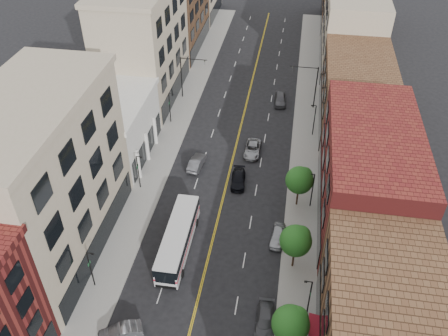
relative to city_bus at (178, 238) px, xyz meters
The scene contains 28 objects.
sidewalk_left 21.53m from the city_bus, 107.49° to the left, with size 4.00×110.00×0.15m, color gray.
sidewalk_right 24.61m from the city_bus, 56.50° to the left, with size 4.00×110.00×0.15m, color gray.
bldg_l_tanoffice 15.36m from the city_bus, behind, with size 10.00×22.00×18.00m, color tan.
bldg_l_white 21.39m from the city_bus, 129.23° to the left, with size 10.00×14.00×8.00m, color silver.
bldg_l_far_a 36.80m from the city_bus, 111.89° to the left, with size 10.00×20.00×18.00m, color tan.
bldg_l_far_b 55.44m from the city_bus, 104.12° to the left, with size 10.00×20.00×15.00m, color brown.
bldg_r_mid 23.03m from the city_bus, 24.75° to the left, with size 10.00×22.00×12.00m, color maroon.
bldg_r_far_a 36.90m from the city_bus, 56.01° to the left, with size 10.00×20.00×10.00m, color brown.
bldg_r_far_b 55.67m from the city_bus, 68.24° to the left, with size 10.00×22.00×14.00m, color tan.
tree_r_1 16.80m from the city_bus, 38.94° to the right, with size 3.40×3.40×5.59m.
tree_r_2 13.16m from the city_bus, ahead, with size 3.40×3.40×5.59m.
tree_r_3 16.25m from the city_bus, 36.42° to the left, with size 3.40×3.40×5.59m.
lamp_l_1 9.95m from the city_bus, 138.60° to the right, with size 0.81×0.55×5.05m.
lamp_l_2 12.09m from the city_bus, 128.00° to the left, with size 0.81×0.55×5.05m.
lamp_l_3 26.56m from the city_bus, 106.20° to the left, with size 0.81×0.55×5.05m.
lamp_r_1 15.95m from the city_bus, 24.23° to the right, with size 0.81×0.55×5.05m.
lamp_r_2 17.36m from the city_bus, 33.16° to the left, with size 0.81×0.55×5.05m.
lamp_r_3 29.34m from the city_bus, 60.35° to the left, with size 0.81×0.55×5.05m.
signal_mast_left 34.26m from the city_bus, 101.35° to the left, with size 4.49×0.18×7.20m.
signal_mast_right 36.33m from the city_bus, 67.57° to the left, with size 4.49×0.18×7.20m.
city_bus is the anchor object (origin of this frame).
car_angle_b 12.13m from the city_bus, 103.31° to the right, with size 1.45×4.17×1.37m, color gray.
car_parked_mid 13.50m from the city_bus, 38.24° to the right, with size 1.86×4.56×1.32m, color #414145.
car_parked_far 11.43m from the city_bus, 15.82° to the left, with size 1.61×4.01×1.37m, color #9FA2A7.
car_lane_behind 15.14m from the city_bus, 94.20° to the left, with size 1.55×4.45×1.47m, color #47474C.
car_lane_a 13.51m from the city_bus, 67.99° to the left, with size 1.83×4.50×1.31m, color black.
car_lane_b 20.50m from the city_bus, 72.60° to the left, with size 2.26×4.91×1.36m, color gray.
car_lane_c 35.31m from the city_bus, 75.15° to the left, with size 1.83×4.56×1.55m, color #4B4A4F.
Camera 1 is at (7.45, -20.72, 40.51)m, focal length 38.00 mm.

